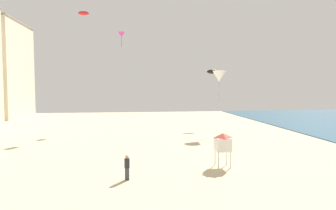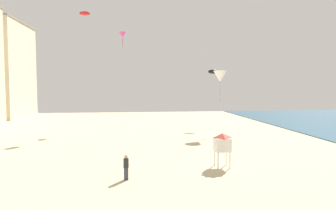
{
  "view_description": "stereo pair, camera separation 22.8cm",
  "coord_description": "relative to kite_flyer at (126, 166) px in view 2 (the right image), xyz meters",
  "views": [
    {
      "loc": [
        0.21,
        -8.21,
        6.07
      ],
      "look_at": [
        3.4,
        17.75,
        4.37
      ],
      "focal_mm": 31.45,
      "sensor_mm": 36.0,
      "label": 1
    },
    {
      "loc": [
        0.43,
        -8.24,
        6.07
      ],
      "look_at": [
        3.4,
        17.75,
        4.37
      ],
      "focal_mm": 31.45,
      "sensor_mm": 36.0,
      "label": 2
    }
  ],
  "objects": [
    {
      "name": "kite_flyer",
      "position": [
        0.0,
        0.0,
        0.0
      ],
      "size": [
        0.34,
        0.34,
        1.64
      ],
      "rotation": [
        0.0,
        0.0,
        2.27
      ],
      "color": "#383D4C",
      "rests_on": "ground"
    },
    {
      "name": "lifeguard_stand",
      "position": [
        7.08,
        2.28,
        0.92
      ],
      "size": [
        1.1,
        1.1,
        2.55
      ],
      "rotation": [
        0.0,
        0.0,
        0.24
      ],
      "color": "white",
      "rests_on": "ground"
    },
    {
      "name": "kite_black_parafoil",
      "position": [
        12.44,
        24.7,
        7.31
      ],
      "size": [
        1.64,
        0.45,
        0.64
      ],
      "color": "black"
    },
    {
      "name": "kite_magenta_delta",
      "position": [
        -1.19,
        27.43,
        13.02
      ],
      "size": [
        1.0,
        1.0,
        2.28
      ],
      "color": "#DB3D9E"
    },
    {
      "name": "kite_white_delta",
      "position": [
        11.43,
        17.7,
        6.36
      ],
      "size": [
        1.73,
        1.73,
        3.93
      ],
      "color": "white"
    },
    {
      "name": "kite_red_parafoil",
      "position": [
        -6.32,
        24.43,
        15.38
      ],
      "size": [
        1.53,
        0.42,
        0.59
      ],
      "color": "red"
    }
  ]
}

